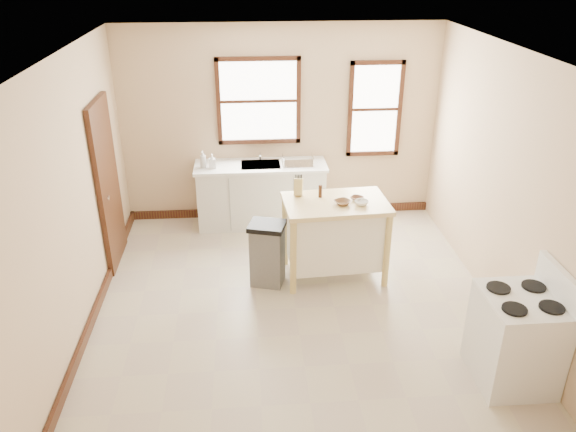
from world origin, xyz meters
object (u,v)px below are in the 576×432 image
(gas_stove, at_px, (518,327))
(soap_bottle_a, at_px, (203,159))
(bowl_b, at_px, (357,198))
(soap_bottle_b, at_px, (212,161))
(kitchen_island, at_px, (334,239))
(trash_bin, at_px, (267,254))
(knife_block, at_px, (298,187))
(bowl_a, at_px, (343,203))
(pepper_grinder, at_px, (320,191))
(bowl_c, at_px, (362,203))
(dish_rack, at_px, (298,161))

(gas_stove, bearing_deg, soap_bottle_a, 131.32)
(gas_stove, bearing_deg, bowl_b, 119.28)
(soap_bottle_b, height_order, kitchen_island, soap_bottle_b)
(bowl_b, relative_size, gas_stove, 0.13)
(trash_bin, bearing_deg, knife_block, 57.02)
(gas_stove, bearing_deg, trash_bin, 140.06)
(bowl_a, bearing_deg, gas_stove, -55.14)
(pepper_grinder, xyz_separation_m, bowl_c, (0.45, -0.26, -0.05))
(soap_bottle_a, distance_m, bowl_a, 2.29)
(pepper_grinder, height_order, gas_stove, gas_stove)
(gas_stove, bearing_deg, kitchen_island, 125.01)
(soap_bottle_a, distance_m, pepper_grinder, 1.96)
(pepper_grinder, relative_size, bowl_a, 0.80)
(dish_rack, height_order, bowl_c, bowl_c)
(knife_block, bearing_deg, pepper_grinder, -4.61)
(pepper_grinder, relative_size, bowl_c, 0.92)
(bowl_c, xyz_separation_m, trash_bin, (-1.10, -0.01, -0.62))
(dish_rack, relative_size, pepper_grinder, 2.91)
(knife_block, distance_m, bowl_b, 0.71)
(soap_bottle_b, bearing_deg, bowl_a, -48.28)
(soap_bottle_b, xyz_separation_m, bowl_b, (1.76, -1.39, -0.01))
(soap_bottle_a, height_order, gas_stove, gas_stove)
(soap_bottle_a, relative_size, bowl_a, 1.27)
(bowl_a, height_order, bowl_c, bowl_c)
(knife_block, height_order, pepper_grinder, knife_block)
(dish_rack, height_order, gas_stove, gas_stove)
(trash_bin, relative_size, gas_stove, 0.69)
(soap_bottle_b, relative_size, bowl_c, 1.24)
(soap_bottle_b, height_order, dish_rack, soap_bottle_b)
(dish_rack, bearing_deg, kitchen_island, -97.61)
(soap_bottle_a, relative_size, trash_bin, 0.30)
(soap_bottle_a, bearing_deg, trash_bin, -45.66)
(bowl_a, relative_size, trash_bin, 0.23)
(dish_rack, xyz_separation_m, knife_block, (-0.11, -1.23, 0.12))
(knife_block, bearing_deg, gas_stove, -37.85)
(soap_bottle_b, bearing_deg, kitchen_island, -47.89)
(knife_block, relative_size, pepper_grinder, 1.33)
(bowl_b, height_order, gas_stove, gas_stove)
(bowl_b, xyz_separation_m, bowl_c, (0.03, -0.15, 0.01))
(knife_block, bearing_deg, bowl_b, -2.92)
(kitchen_island, xyz_separation_m, gas_stove, (1.38, -1.96, 0.08))
(gas_stove, bearing_deg, soap_bottle_b, 130.38)
(knife_block, xyz_separation_m, gas_stove, (1.80, -2.19, -0.51))
(soap_bottle_b, height_order, bowl_a, soap_bottle_b)
(bowl_a, xyz_separation_m, bowl_b, (0.19, 0.12, -0.00))
(bowl_a, height_order, bowl_b, bowl_a)
(kitchen_island, distance_m, bowl_a, 0.53)
(soap_bottle_b, xyz_separation_m, dish_rack, (1.19, 0.04, -0.05))
(soap_bottle_b, height_order, gas_stove, gas_stove)
(bowl_a, distance_m, bowl_c, 0.22)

